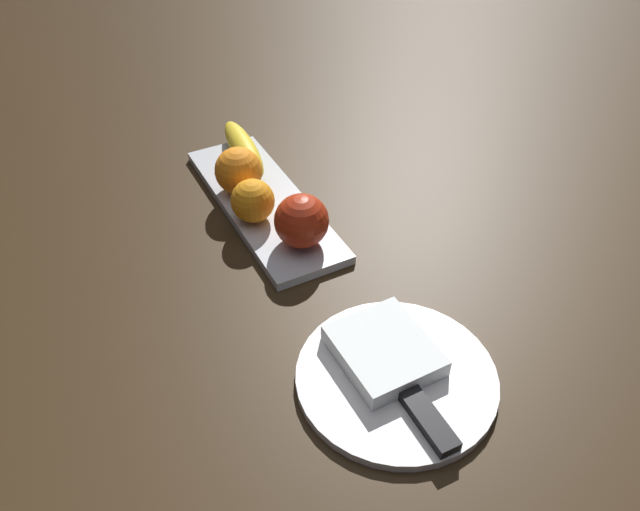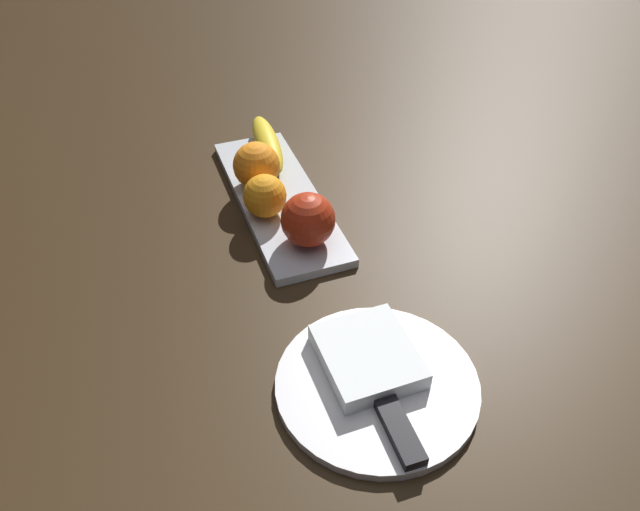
% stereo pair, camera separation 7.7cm
% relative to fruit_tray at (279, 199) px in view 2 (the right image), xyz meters
% --- Properties ---
extents(ground_plane, '(2.40, 2.40, 0.00)m').
position_rel_fruit_tray_xyz_m(ground_plane, '(0.02, 0.02, -0.01)').
color(ground_plane, '#2F2010').
extents(fruit_tray, '(0.34, 0.11, 0.01)m').
position_rel_fruit_tray_xyz_m(fruit_tray, '(0.00, 0.00, 0.00)').
color(fruit_tray, '#B8BDC4').
rests_on(fruit_tray, ground_plane).
extents(apple, '(0.07, 0.07, 0.07)m').
position_rel_fruit_tray_xyz_m(apple, '(-0.11, -0.01, 0.04)').
color(apple, '#AA2911').
rests_on(apple, fruit_tray).
extents(banana, '(0.17, 0.05, 0.04)m').
position_rel_fruit_tray_xyz_m(banana, '(0.11, -0.02, 0.03)').
color(banana, yellow).
rests_on(banana, fruit_tray).
extents(orange_near_apple, '(0.07, 0.07, 0.07)m').
position_rel_fruit_tray_xyz_m(orange_near_apple, '(0.04, 0.02, 0.04)').
color(orange_near_apple, orange).
rests_on(orange_near_apple, fruit_tray).
extents(orange_near_banana, '(0.06, 0.06, 0.06)m').
position_rel_fruit_tray_xyz_m(orange_near_banana, '(-0.04, 0.03, 0.04)').
color(orange_near_banana, orange).
rests_on(orange_near_banana, fruit_tray).
extents(dinner_plate, '(0.22, 0.22, 0.01)m').
position_rel_fruit_tray_xyz_m(dinner_plate, '(-0.36, -0.00, -0.00)').
color(dinner_plate, white).
rests_on(dinner_plate, ground_plane).
extents(folded_napkin, '(0.11, 0.10, 0.02)m').
position_rel_fruit_tray_xyz_m(folded_napkin, '(-0.33, 0.00, 0.02)').
color(folded_napkin, white).
rests_on(folded_napkin, dinner_plate).
extents(knife, '(0.18, 0.03, 0.01)m').
position_rel_fruit_tray_xyz_m(knife, '(-0.40, 0.01, 0.01)').
color(knife, silver).
rests_on(knife, dinner_plate).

